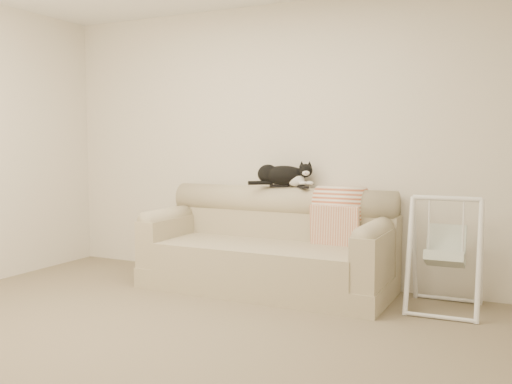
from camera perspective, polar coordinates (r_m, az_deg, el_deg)
ground_plane at (r=3.85m, az=-8.45°, el=-14.96°), size 5.00×5.00×0.00m
room_shell at (r=3.62m, az=-8.76°, el=8.37°), size 5.04×4.04×2.60m
sofa at (r=5.14m, az=1.34°, el=-5.76°), size 2.20×0.93×0.90m
remote_a at (r=5.29m, az=2.37°, el=0.65°), size 0.19×0.10×0.03m
remote_b at (r=5.16m, az=4.70°, el=0.50°), size 0.15×0.15×0.02m
tuxedo_cat at (r=5.26m, az=2.74°, el=1.71°), size 0.58×0.37×0.24m
throw_blanket at (r=5.09m, az=8.40°, el=-1.67°), size 0.43×0.38×0.58m
baby_swing at (r=4.70m, az=18.40°, el=-5.83°), size 0.57×0.60×0.90m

